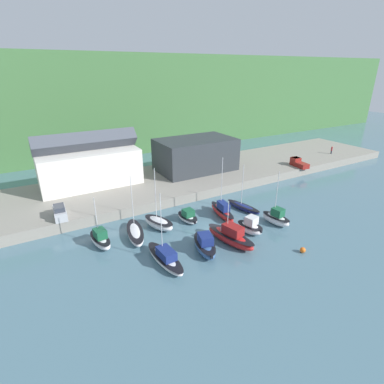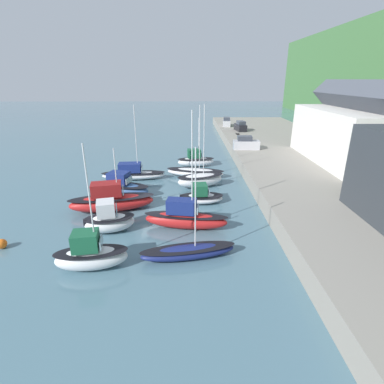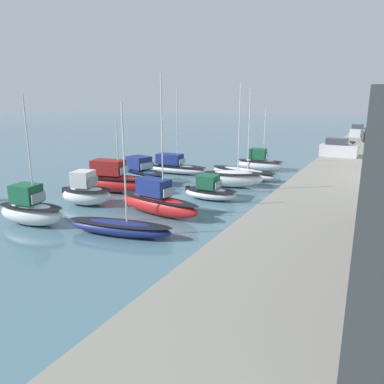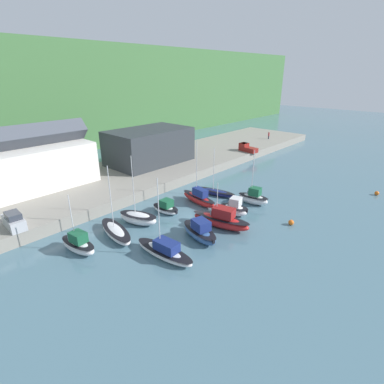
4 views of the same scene
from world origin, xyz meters
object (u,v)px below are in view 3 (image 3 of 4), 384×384
(moored_boat_1, at_px, (243,173))
(moored_boat_2, at_px, (233,178))
(moored_boat_5, at_px, (120,227))
(parked_car_2, at_px, (339,149))
(moored_boat_0, at_px, (259,162))
(parked_car_0, at_px, (369,135))
(moored_boat_6, at_px, (172,166))
(dog_on_quay, at_px, (352,142))
(moored_boat_3, at_px, (210,191))
(moored_boat_7, at_px, (141,173))
(moored_boat_10, at_px, (30,210))
(moored_boat_4, at_px, (157,201))
(moored_boat_9, at_px, (86,192))
(parked_car_1, at_px, (357,131))
(moored_boat_8, at_px, (112,180))

(moored_boat_1, distance_m, moored_boat_2, 4.18)
(moored_boat_5, relative_size, parked_car_2, 1.96)
(moored_boat_0, relative_size, parked_car_0, 1.66)
(moored_boat_6, bearing_deg, moored_boat_1, 93.47)
(dog_on_quay, bearing_deg, moored_boat_3, 176.14)
(moored_boat_0, xyz_separation_m, parked_car_2, (-3.98, 8.33, 1.72))
(parked_car_0, height_order, dog_on_quay, parked_car_0)
(moored_boat_0, bearing_deg, moored_boat_7, -43.09)
(moored_boat_0, xyz_separation_m, moored_boat_6, (6.20, -8.53, -0.18))
(moored_boat_0, bearing_deg, moored_boat_10, -23.96)
(moored_boat_4, distance_m, moored_boat_9, 6.67)
(parked_car_1, height_order, dog_on_quay, parked_car_1)
(moored_boat_3, xyz_separation_m, parked_car_1, (-44.29, 8.02, 1.95))
(moored_boat_4, xyz_separation_m, parked_car_2, (-24.35, 9.73, 1.68))
(moored_boat_1, height_order, moored_boat_2, moored_boat_2)
(moored_boat_0, bearing_deg, moored_boat_1, -9.18)
(moored_boat_4, xyz_separation_m, moored_boat_6, (-14.17, -7.14, -0.22))
(moored_boat_0, height_order, moored_boat_5, moored_boat_5)
(moored_boat_5, xyz_separation_m, parked_car_1, (-54.98, 9.39, 2.16))
(moored_boat_6, bearing_deg, parked_car_0, 142.95)
(moored_boat_9, height_order, dog_on_quay, moored_boat_9)
(moored_boat_5, height_order, moored_boat_9, moored_boat_5)
(moored_boat_2, height_order, moored_boat_8, moored_boat_2)
(parked_car_0, relative_size, parked_car_1, 1.01)
(moored_boat_6, xyz_separation_m, moored_boat_7, (5.93, -0.24, 0.20))
(parked_car_1, distance_m, parked_car_2, 25.81)
(moored_boat_9, xyz_separation_m, dog_on_quay, (-36.54, 16.85, 1.19))
(moored_boat_3, xyz_separation_m, dog_on_quay, (-30.18, 8.57, 1.49))
(moored_boat_2, relative_size, moored_boat_4, 0.96)
(moored_boat_0, bearing_deg, parked_car_2, 108.31)
(moored_boat_5, distance_m, parked_car_0, 49.33)
(moored_boat_3, distance_m, parked_car_2, 20.27)
(parked_car_1, relative_size, dog_on_quay, 4.94)
(parked_car_1, relative_size, parked_car_2, 1.02)
(moored_boat_6, height_order, moored_boat_10, moored_boat_6)
(moored_boat_1, bearing_deg, moored_boat_6, -70.57)
(moored_boat_10, bearing_deg, moored_boat_8, 176.93)
(moored_boat_3, height_order, moored_boat_7, moored_boat_7)
(moored_boat_10, xyz_separation_m, parked_car_0, (-49.11, 18.45, 1.63))
(moored_boat_1, xyz_separation_m, moored_boat_3, (9.35, 0.42, 0.13))
(moored_boat_0, relative_size, parked_car_2, 1.71)
(moored_boat_6, bearing_deg, moored_boat_8, -5.79)
(moored_boat_10, distance_m, parked_car_2, 34.52)
(moored_boat_7, bearing_deg, dog_on_quay, 162.59)
(moored_boat_2, xyz_separation_m, moored_boat_8, (7.18, -9.27, 0.23))
(moored_boat_0, xyz_separation_m, moored_boat_3, (14.50, 0.24, -0.23))
(moored_boat_0, bearing_deg, moored_boat_9, -28.28)
(moored_boat_1, distance_m, moored_boat_10, 22.64)
(moored_boat_2, relative_size, moored_boat_9, 2.09)
(moored_boat_7, xyz_separation_m, moored_boat_8, (4.35, -0.14, 0.12))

